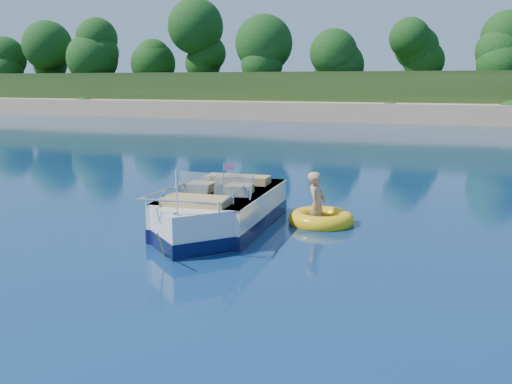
% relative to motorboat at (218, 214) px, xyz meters
% --- Properties ---
extents(ground, '(160.00, 160.00, 0.00)m').
position_rel_motorboat_xyz_m(ground, '(-0.56, -0.71, -0.36)').
color(ground, '#0A1C46').
rests_on(ground, ground).
extents(shoreline, '(170.00, 59.00, 6.00)m').
position_rel_motorboat_xyz_m(shoreline, '(-0.56, 63.06, 0.62)').
color(shoreline, tan).
rests_on(shoreline, ground).
extents(treeline, '(150.00, 7.12, 8.19)m').
position_rel_motorboat_xyz_m(treeline, '(-0.51, 40.30, 5.19)').
color(treeline, '#302110').
rests_on(treeline, ground).
extents(motorboat, '(2.24, 5.52, 1.84)m').
position_rel_motorboat_xyz_m(motorboat, '(0.00, 0.00, 0.00)').
color(motorboat, silver).
rests_on(motorboat, ground).
extents(tow_tube, '(1.94, 1.94, 0.39)m').
position_rel_motorboat_xyz_m(tow_tube, '(1.95, 1.32, -0.25)').
color(tow_tube, yellow).
rests_on(tow_tube, ground).
extents(boy, '(0.41, 0.86, 1.66)m').
position_rel_motorboat_xyz_m(boy, '(1.83, 1.39, -0.36)').
color(boy, tan).
rests_on(boy, ground).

